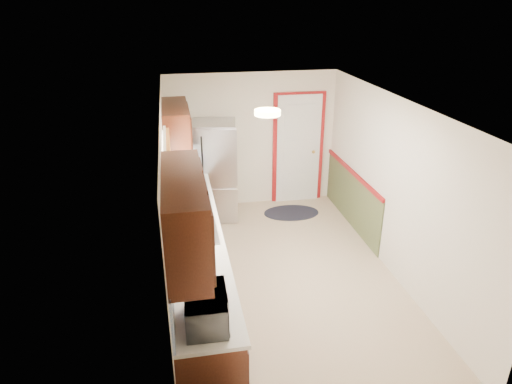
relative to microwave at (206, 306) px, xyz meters
name	(u,v)px	position (x,y,z in m)	size (l,w,h in m)	color
room_shell	(286,197)	(1.20, 1.95, 0.08)	(3.20, 5.20, 2.52)	tan
kitchen_run	(193,243)	(-0.04, 1.66, -0.31)	(0.63, 4.00, 2.20)	#3B180D
back_wall_trim	(309,159)	(2.19, 4.16, -0.23)	(1.12, 2.30, 2.08)	maroon
ceiling_fixture	(267,113)	(0.90, 1.75, 1.24)	(0.30, 0.30, 0.06)	#FFD88C
microwave	(206,306)	(0.00, 0.00, 0.00)	(0.54, 0.30, 0.37)	white
refrigerator	(215,171)	(0.49, 4.00, -0.28)	(0.79, 0.76, 1.69)	#B7B7BC
rug	(291,213)	(1.81, 3.85, -1.12)	(0.98, 0.63, 0.01)	black
cooktop	(190,189)	(0.01, 3.03, -0.17)	(0.52, 0.63, 0.02)	black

